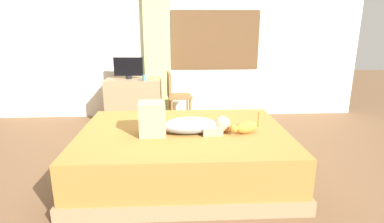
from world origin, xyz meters
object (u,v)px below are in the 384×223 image
(cup, at_px, (144,78))
(chair_by_desk, at_px, (175,94))
(person_lying, at_px, (180,123))
(tv_monitor, at_px, (128,68))
(cat, at_px, (245,127))
(desk, at_px, (134,100))
(bed, at_px, (184,154))

(cup, distance_m, chair_by_desk, 0.57)
(person_lying, height_order, tv_monitor, tv_monitor)
(cat, bearing_deg, desk, 123.00)
(person_lying, xyz_separation_m, chair_by_desk, (-0.05, 2.00, -0.13))
(cup, xyz_separation_m, chair_by_desk, (0.49, 0.10, -0.28))
(tv_monitor, bearing_deg, bed, -67.30)
(tv_monitor, bearing_deg, chair_by_desk, -9.50)
(chair_by_desk, bearing_deg, person_lying, -88.48)
(desk, xyz_separation_m, chair_by_desk, (0.69, -0.13, 0.14))
(tv_monitor, bearing_deg, desk, 0.00)
(bed, xyz_separation_m, cat, (0.63, -0.13, 0.33))
(bed, bearing_deg, person_lying, -109.80)
(cat, relative_size, chair_by_desk, 0.39)
(chair_by_desk, bearing_deg, desk, 169.55)
(cat, relative_size, desk, 0.38)
(desk, bearing_deg, person_lying, -70.73)
(person_lying, xyz_separation_m, cat, (0.66, -0.04, -0.05))
(desk, bearing_deg, tv_monitor, 180.00)
(desk, relative_size, cup, 9.50)
(cup, bearing_deg, tv_monitor, 140.46)
(bed, bearing_deg, cat, -11.91)
(bed, bearing_deg, desk, 110.98)
(desk, bearing_deg, cat, -57.00)
(desk, distance_m, chair_by_desk, 0.72)
(bed, distance_m, tv_monitor, 2.30)
(chair_by_desk, bearing_deg, tv_monitor, 170.50)
(bed, relative_size, cup, 23.54)
(bed, relative_size, desk, 2.48)
(desk, xyz_separation_m, cup, (0.20, -0.23, 0.42))
(cat, height_order, cup, cup)
(tv_monitor, distance_m, chair_by_desk, 0.88)
(tv_monitor, bearing_deg, person_lying, -69.04)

